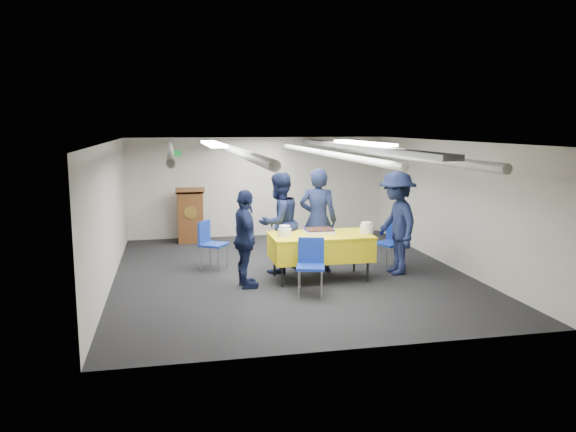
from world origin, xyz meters
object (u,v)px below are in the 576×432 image
at_px(podium, 190,215).
at_px(chair_right, 392,238).
at_px(sailor_b, 279,223).
at_px(serving_table, 320,247).
at_px(chair_left, 209,240).
at_px(chair_near, 311,260).
at_px(sailor_d, 396,223).
at_px(sailor_a, 318,220).
at_px(sheet_cake, 319,231).
at_px(sailor_c, 245,239).

relative_size(podium, chair_right, 1.44).
height_order(podium, sailor_b, sailor_b).
height_order(serving_table, chair_left, chair_left).
distance_m(serving_table, chair_near, 0.89).
relative_size(chair_near, sailor_d, 0.48).
relative_size(serving_table, podium, 1.34).
distance_m(podium, sailor_d, 4.87).
bearing_deg(chair_left, sailor_a, -16.14).
xyz_separation_m(sheet_cake, sailor_d, (1.39, 0.01, 0.09)).
bearing_deg(chair_left, sailor_b, -21.07).
distance_m(chair_near, chair_left, 2.35).
distance_m(podium, chair_right, 4.63).
bearing_deg(chair_right, sailor_a, 179.13).
relative_size(sheet_cake, chair_left, 0.56).
distance_m(podium, chair_near, 4.65).
xyz_separation_m(chair_left, sailor_d, (3.16, -1.00, 0.37)).
xyz_separation_m(chair_near, sailor_b, (-0.22, 1.43, 0.35)).
bearing_deg(podium, chair_near, -69.15).
bearing_deg(serving_table, sailor_a, 79.52).
distance_m(chair_left, sailor_b, 1.32).
distance_m(serving_table, sheet_cake, 0.26).
bearing_deg(serving_table, sailor_d, 3.22).
height_order(serving_table, sailor_c, sailor_c).
distance_m(sheet_cake, sailor_d, 1.39).
xyz_separation_m(chair_near, chair_left, (-1.41, 1.89, 0.00)).
xyz_separation_m(sailor_b, sailor_d, (1.97, -0.55, 0.02)).
bearing_deg(sailor_c, podium, 6.82).
distance_m(chair_right, sailor_a, 1.44).
height_order(chair_left, sailor_a, sailor_a).
bearing_deg(serving_table, sheet_cake, 94.28).
bearing_deg(serving_table, chair_near, -114.61).
xyz_separation_m(sheet_cake, chair_right, (1.49, 0.44, -0.28)).
relative_size(serving_table, sheet_cake, 3.43).
xyz_separation_m(sailor_a, sailor_d, (1.29, -0.46, -0.02)).
relative_size(chair_near, sailor_a, 0.47).
bearing_deg(sailor_a, sailor_b, 16.48).
relative_size(chair_near, sailor_b, 0.49).
relative_size(chair_left, sailor_d, 0.48).
height_order(chair_near, chair_right, same).
bearing_deg(chair_left, chair_right, -9.81).
bearing_deg(chair_left, serving_table, -31.34).
bearing_deg(sailor_a, sheet_cake, 100.77).
xyz_separation_m(serving_table, podium, (-2.02, 3.54, 0.05)).
bearing_deg(podium, serving_table, -60.23).
bearing_deg(sailor_c, sailor_d, -87.60).
xyz_separation_m(serving_table, chair_left, (-1.78, 1.08, -0.03)).
distance_m(chair_near, sailor_c, 1.12).
height_order(chair_right, sailor_a, sailor_a).
xyz_separation_m(sheet_cake, chair_left, (-1.77, 1.01, -0.28)).
xyz_separation_m(chair_right, sailor_c, (-2.78, -0.75, 0.26)).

